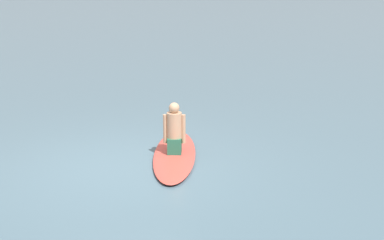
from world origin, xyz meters
TOP-DOWN VIEW (x-y plane):
  - ground_plane at (0.00, 0.00)m, footprint 400.00×400.00m
  - surfboard at (-0.27, 0.93)m, footprint 2.85×1.40m
  - person_paddler at (-0.27, 0.93)m, footprint 0.35×0.39m

SIDE VIEW (x-z plane):
  - ground_plane at x=0.00m, z-range 0.00..0.00m
  - surfboard at x=-0.27m, z-range 0.00..0.09m
  - person_paddler at x=-0.27m, z-range 0.04..0.94m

